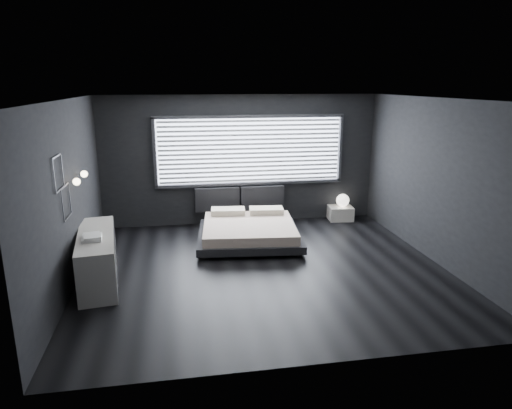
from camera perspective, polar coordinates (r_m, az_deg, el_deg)
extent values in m
plane|color=black|center=(7.77, 1.08, -8.04)|extent=(6.00, 6.00, 0.00)
plane|color=silver|center=(7.15, 1.19, 13.07)|extent=(6.00, 6.00, 0.00)
cube|color=black|center=(10.00, -1.87, 5.56)|extent=(6.00, 0.04, 2.80)
cube|color=black|center=(4.77, 7.44, -5.27)|extent=(6.00, 0.04, 2.80)
cube|color=black|center=(7.39, -22.35, 1.02)|extent=(0.04, 5.50, 2.80)
cube|color=black|center=(8.43, 21.62, 2.71)|extent=(0.04, 5.50, 2.80)
cube|color=white|center=(9.98, -0.72, 6.77)|extent=(4.00, 0.02, 1.38)
cube|color=#47474C|center=(9.84, -12.58, 6.29)|extent=(0.06, 0.08, 1.48)
cube|color=#47474C|center=(10.46, 10.49, 6.91)|extent=(0.06, 0.08, 1.48)
cube|color=#47474C|center=(9.87, -0.70, 10.94)|extent=(4.14, 0.08, 0.06)
cube|color=#47474C|center=(10.08, -0.68, 2.63)|extent=(4.14, 0.08, 0.06)
cube|color=silver|center=(9.92, -0.66, 6.72)|extent=(3.94, 0.03, 1.32)
cube|color=black|center=(10.00, -4.88, 0.66)|extent=(0.96, 0.16, 0.52)
cube|color=black|center=(10.13, 0.76, 0.90)|extent=(0.96, 0.16, 0.52)
cylinder|color=silver|center=(7.39, -22.05, 2.64)|extent=(0.10, 0.02, 0.02)
sphere|color=#FFE5B7|center=(7.37, -21.52, 2.67)|extent=(0.11, 0.11, 0.11)
cylinder|color=silver|center=(7.96, -21.19, 3.56)|extent=(0.10, 0.02, 0.02)
sphere|color=#FFE5B7|center=(7.95, -20.69, 3.58)|extent=(0.11, 0.11, 0.11)
cube|color=#47474C|center=(6.74, -23.68, 5.53)|extent=(0.01, 0.46, 0.02)
cube|color=#47474C|center=(6.82, -23.27, 1.72)|extent=(0.01, 0.46, 0.02)
cube|color=#47474C|center=(6.99, -23.05, 3.99)|extent=(0.01, 0.02, 0.46)
cube|color=#47474C|center=(6.55, -23.92, 3.22)|extent=(0.01, 0.02, 0.46)
cube|color=#47474C|center=(7.06, -22.82, 2.11)|extent=(0.01, 0.46, 0.02)
cube|color=#47474C|center=(7.16, -22.45, -1.48)|extent=(0.01, 0.46, 0.02)
cube|color=#47474C|center=(7.32, -22.26, 0.75)|extent=(0.01, 0.02, 0.46)
cube|color=#47474C|center=(6.89, -23.03, -0.18)|extent=(0.01, 0.02, 0.46)
cube|color=black|center=(8.27, -6.47, -6.41)|extent=(0.12, 0.12, 0.07)
cube|color=black|center=(8.36, 5.25, -6.13)|extent=(0.12, 0.12, 0.07)
cube|color=black|center=(9.69, -6.12, -3.14)|extent=(0.12, 0.12, 0.07)
cube|color=black|center=(9.77, 3.85, -2.93)|extent=(0.12, 0.12, 0.07)
cube|color=black|center=(8.95, -0.87, -3.90)|extent=(2.14, 2.06, 0.14)
cube|color=#C4AD9A|center=(8.89, -0.87, -2.92)|extent=(1.91, 1.91, 0.18)
cube|color=beige|center=(9.51, -3.52, -0.84)|extent=(0.73, 0.44, 0.12)
cube|color=beige|center=(9.54, 1.30, -0.75)|extent=(0.73, 0.44, 0.12)
cube|color=silver|center=(10.58, 10.50, -1.07)|extent=(0.57, 0.49, 0.31)
sphere|color=white|center=(10.52, 10.78, 0.52)|extent=(0.29, 0.29, 0.29)
cube|color=silver|center=(7.63, -19.19, -6.25)|extent=(0.78, 1.98, 0.77)
cube|color=#47474C|center=(7.62, -17.13, -6.10)|extent=(0.25, 1.89, 0.75)
cube|color=white|center=(7.27, -19.85, -3.95)|extent=(0.33, 0.40, 0.04)
cube|color=white|center=(7.23, -19.83, -3.71)|extent=(0.31, 0.37, 0.03)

